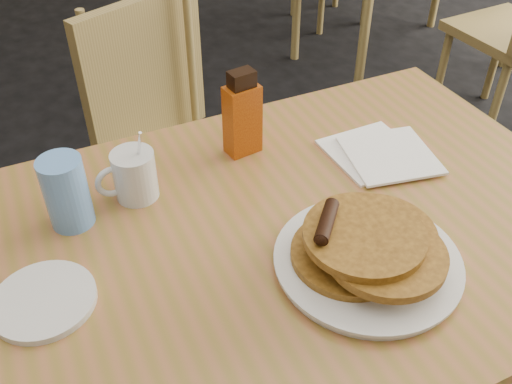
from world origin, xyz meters
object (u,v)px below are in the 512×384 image
main_table (281,245)px  pancake_plate (368,252)px  syrup_bottle (242,116)px  coffee_mug (133,175)px  blue_tumbler (66,192)px  chair_main_far (161,133)px

main_table → pancake_plate: size_ratio=4.09×
pancake_plate → syrup_bottle: bearing=95.5°
pancake_plate → coffee_mug: coffee_mug is taller
coffee_mug → blue_tumbler: coffee_mug is taller
main_table → syrup_bottle: bearing=80.3°
coffee_mug → syrup_bottle: bearing=26.0°
coffee_mug → pancake_plate: bearing=-34.6°
main_table → blue_tumbler: blue_tumbler is taller
chair_main_far → syrup_bottle: size_ratio=4.84×
pancake_plate → blue_tumbler: size_ratio=2.29×
pancake_plate → blue_tumbler: blue_tumbler is taller
main_table → blue_tumbler: (-0.33, 0.18, 0.11)m
blue_tumbler → pancake_plate: bearing=-38.9°
main_table → coffee_mug: (-0.20, 0.20, 0.09)m
pancake_plate → chair_main_far: bearing=95.2°
blue_tumbler → syrup_bottle: bearing=9.4°
coffee_mug → chair_main_far: bearing=84.3°
chair_main_far → coffee_mug: (-0.20, -0.51, 0.27)m
blue_tumbler → coffee_mug: bearing=8.8°
chair_main_far → syrup_bottle: 0.56m
chair_main_far → syrup_bottle: bearing=-105.4°
blue_tumbler → chair_main_far: bearing=58.2°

